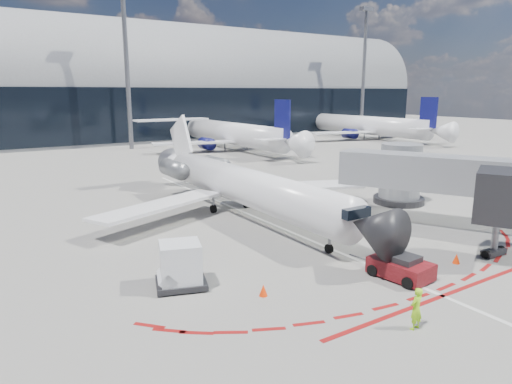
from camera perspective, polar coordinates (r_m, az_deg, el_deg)
ground at (r=29.76m, az=3.97°, el=-4.84°), size 260.00×260.00×0.00m
apron_centerline at (r=31.31m, az=1.79°, el=-3.92°), size 0.25×40.00×0.01m
apron_stop_bar at (r=22.22m, az=22.29°, el=-11.93°), size 14.00×0.25×0.01m
terminal_building at (r=89.38m, az=-22.08°, el=11.37°), size 150.00×24.15×24.00m
jet_bridge at (r=33.79m, az=20.68°, el=1.72°), size 10.03×15.20×4.90m
light_mast_centre at (r=74.20m, az=-15.85°, el=14.84°), size 0.70×0.70×25.00m
light_mast_east at (r=101.02m, az=13.31°, el=14.22°), size 0.70×0.70×25.00m
regional_jet at (r=33.17m, az=-2.21°, el=1.06°), size 22.13×27.29×6.83m
pushback_tug at (r=23.38m, az=17.66°, el=-8.99°), size 2.21×4.59×1.17m
ramp_worker at (r=18.72m, az=19.38°, el=-13.59°), size 0.65×0.47×1.67m
uld_container at (r=21.40m, az=-9.42°, el=-9.04°), size 2.74×2.52×2.13m
safety_cone_left at (r=20.55m, az=0.93°, el=-12.17°), size 0.38×0.38×0.53m
safety_cone_right at (r=26.35m, az=23.77°, el=-7.62°), size 0.38×0.38×0.53m
bg_airliner_1 at (r=70.81m, az=-2.89°, el=9.25°), size 30.19×31.97×9.77m
bg_airliner_2 at (r=90.01m, az=14.00°, el=9.63°), size 30.70×32.50×9.93m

